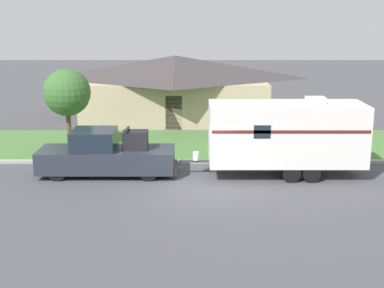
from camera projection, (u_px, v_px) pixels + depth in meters
The scene contains 8 objects.
ground_plane at pixel (199, 188), 21.82m from camera, with size 120.00×120.00×0.00m, color #47474C.
curb_strip at pixel (197, 162), 25.44m from camera, with size 80.00×0.30×0.14m.
lawn_strip at pixel (196, 144), 29.00m from camera, with size 80.00×7.00×0.03m.
house_across_street at pixel (173, 86), 35.58m from camera, with size 12.67×7.81×4.23m.
pickup_truck at pixel (104, 155), 23.41m from camera, with size 6.03×2.03×2.10m.
travel_trailer at pixel (284, 133), 23.21m from camera, with size 7.97×2.43×3.47m.
mailbox at pixel (262, 139), 25.89m from camera, with size 0.48×0.20×1.30m.
tree_in_yard at pixel (65, 93), 27.35m from camera, with size 2.43×2.43×4.21m.
Camera 1 is at (-0.36, -20.75, 6.99)m, focal length 50.00 mm.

